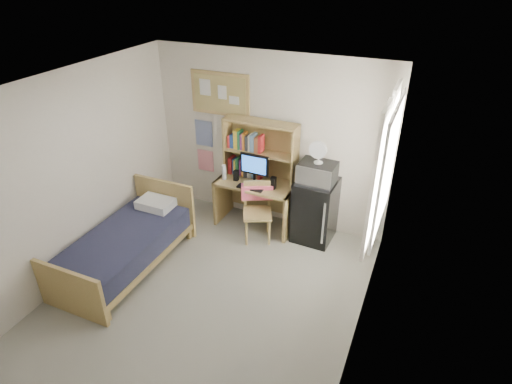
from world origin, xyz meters
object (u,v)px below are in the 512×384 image
at_px(monitor, 254,170).
at_px(desk, 256,204).
at_px(desk_chair, 257,213).
at_px(speaker_right, 273,183).
at_px(bed, 125,250).
at_px(mini_fridge, 315,210).
at_px(desk_fan, 319,153).
at_px(bulletin_board, 220,94).
at_px(microwave, 317,173).
at_px(speaker_left, 236,175).

bearing_deg(monitor, desk, 90.00).
xyz_separation_m(desk, desk_chair, (0.17, -0.34, 0.07)).
distance_m(desk_chair, speaker_right, 0.49).
xyz_separation_m(desk, bed, (-1.20, -1.63, -0.11)).
distance_m(mini_fridge, speaker_right, 0.72).
distance_m(bed, desk_fan, 2.90).
distance_m(bulletin_board, microwave, 1.84).
distance_m(desk_chair, mini_fridge, 0.83).
bearing_deg(speaker_left, monitor, 0.00).
xyz_separation_m(bed, desk_fan, (2.12, 1.62, 1.13)).
bearing_deg(mini_fridge, bed, -139.37).
height_order(speaker_left, desk_fan, desk_fan).
distance_m(desk, bed, 2.03).
relative_size(bulletin_board, speaker_right, 5.19).
relative_size(bulletin_board, mini_fridge, 0.99).
distance_m(desk_chair, desk_fan, 1.25).
distance_m(speaker_right, microwave, 0.68).
height_order(speaker_right, desk_fan, desk_fan).
relative_size(bed, speaker_left, 11.47).
distance_m(desk, mini_fridge, 0.93).
height_order(bed, monitor, monitor).
relative_size(speaker_left, speaker_right, 0.91).
bearing_deg(speaker_left, speaker_right, -0.00).
relative_size(desk, mini_fridge, 1.25).
xyz_separation_m(bulletin_board, microwave, (1.62, -0.30, -0.83)).
height_order(desk, speaker_left, speaker_left).
xyz_separation_m(bulletin_board, monitor, (0.70, -0.36, -0.95)).
relative_size(mini_fridge, microwave, 1.91).
height_order(desk, desk_chair, desk_chair).
bearing_deg(speaker_left, mini_fridge, 4.81).
distance_m(desk, monitor, 0.60).
distance_m(bed, speaker_left, 1.90).
bearing_deg(mini_fridge, bulletin_board, 172.94).
xyz_separation_m(bulletin_board, speaker_left, (0.40, -0.35, -1.10)).
height_order(monitor, speaker_right, monitor).
height_order(bed, speaker_right, speaker_right).
relative_size(bed, monitor, 4.08).
bearing_deg(bed, microwave, 37.97).
bearing_deg(speaker_left, bed, -118.19).
distance_m(speaker_left, microwave, 1.25).
xyz_separation_m(mini_fridge, monitor, (-0.92, -0.08, 0.50)).
bearing_deg(bulletin_board, desk, -23.19).
xyz_separation_m(speaker_left, desk_fan, (1.22, 0.05, 0.56)).
bearing_deg(speaker_left, desk, 11.31).
relative_size(bulletin_board, speaker_left, 5.72).
distance_m(mini_fridge, speaker_left, 1.27).
height_order(desk_chair, monitor, monitor).
bearing_deg(desk_chair, desk, 91.65).
xyz_separation_m(speaker_right, desk_fan, (0.62, 0.07, 0.55)).
height_order(mini_fridge, monitor, monitor).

